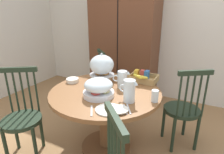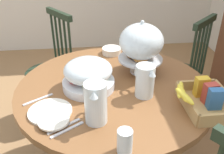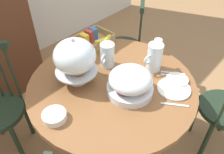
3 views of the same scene
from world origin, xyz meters
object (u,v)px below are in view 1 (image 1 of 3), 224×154
Objects in this scene: dining_table at (106,109)px; china_plate_small at (119,109)px; windsor_chair_by_cabinet at (22,119)px; drinking_glass at (155,96)px; fruit_platter_covered at (99,88)px; china_plate_large at (108,110)px; cereal_bowl at (73,80)px; milk_pitcher at (122,80)px; wooden_armoire at (124,43)px; cereal_basket at (143,77)px; orange_juice_pitcher at (129,92)px; windsor_chair_near_window at (93,85)px; windsor_chair_far_side at (183,111)px; pastry_stand_with_dome at (102,66)px.

china_plate_small reaches higher than dining_table.
windsor_chair_by_cabinet is 1.10m from china_plate_small.
fruit_platter_covered is at bearing -165.57° from drinking_glass.
cereal_bowl is (-0.68, 0.38, 0.02)m from china_plate_large.
milk_pitcher is at bearing 111.68° from china_plate_small.
wooden_armoire is 6.20× the size of cereal_basket.
orange_juice_pitcher is at bearing 68.73° from china_plate_large.
orange_juice_pitcher is 0.26m from china_plate_large.
wooden_armoire reaches higher than cereal_bowl.
fruit_platter_covered is at bearing 136.95° from china_plate_large.
windsor_chair_near_window reaches higher than orange_juice_pitcher.
windsor_chair_far_side is 3.09× the size of cereal_basket.
windsor_chair_near_window is (-0.16, -0.78, -0.53)m from wooden_armoire.
drinking_glass is (0.40, -0.17, -0.03)m from milk_pitcher.
cereal_bowl reaches higher than dining_table.
cereal_basket is (-0.06, 0.56, -0.05)m from orange_juice_pitcher.
china_plate_large is 2.00× the size of drinking_glass.
milk_pitcher reaches higher than drinking_glass.
pastry_stand_with_dome is 0.68m from china_plate_large.
windsor_chair_far_side is at bearing 32.72° from windsor_chair_by_cabinet.
china_plate_small is 1.36× the size of drinking_glass.
orange_juice_pitcher is (1.05, 0.35, 0.38)m from windsor_chair_by_cabinet.
windsor_chair_near_window is at bearing 144.71° from milk_pitcher.
windsor_chair_near_window is 1.13m from windsor_chair_by_cabinet.
windsor_chair_near_window reaches higher than milk_pitcher.
wooden_armoire is at bearing 106.26° from dining_table.
cereal_bowl is (-0.57, -0.12, -0.06)m from milk_pitcher.
pastry_stand_with_dome is at bearing 163.22° from drinking_glass.
cereal_basket reaches higher than china_plate_small.
orange_juice_pitcher is at bearing -125.59° from windsor_chair_far_side.
dining_table is 8.19× the size of cereal_bowl.
wooden_armoire reaches higher than windsor_chair_far_side.
milk_pitcher is at bearing 101.60° from china_plate_large.
china_plate_large is at bearing -57.34° from dining_table.
dining_table is 0.36m from milk_pitcher.
fruit_platter_covered is at bearing -86.66° from dining_table.
drinking_glass is (0.51, 0.13, -0.03)m from fruit_platter_covered.
orange_juice_pitcher is at bearing -40.81° from windsor_chair_near_window.
cereal_bowl is at bearing -91.43° from wooden_armoire.
orange_juice_pitcher reaches higher than drinking_glass.
cereal_basket is (0.25, 0.44, 0.27)m from dining_table.
windsor_chair_near_window is 1.06m from fruit_platter_covered.
dining_table is at bearing -51.70° from pastry_stand_with_dome.
china_plate_large is 1.47× the size of china_plate_small.
orange_juice_pitcher is (0.46, -0.31, -0.10)m from pastry_stand_with_dome.
dining_table is at bearing -127.90° from milk_pitcher.
cereal_basket is at bearing 67.39° from fruit_platter_covered.
windsor_chair_by_cabinet is at bearing -131.85° from pastry_stand_with_dome.
cereal_bowl is (-1.19, -0.44, 0.31)m from windsor_chair_far_side.
windsor_chair_far_side is 3.25× the size of fruit_platter_covered.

